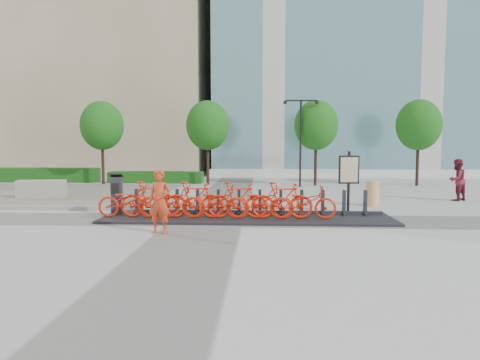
{
  "coord_description": "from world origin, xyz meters",
  "views": [
    {
      "loc": [
        1.79,
        -13.82,
        2.52
      ],
      "look_at": [
        1.0,
        1.5,
        1.2
      ],
      "focal_mm": 32.0,
      "sensor_mm": 36.0,
      "label": 1
    }
  ],
  "objects_px": {
    "worker_red": "(160,202)",
    "jersey_barrier": "(41,189)",
    "pedestrian": "(457,180)",
    "kiosk": "(117,194)",
    "map_sign": "(349,172)",
    "construction_barrel": "(372,193)",
    "bike_0": "(129,201)"
  },
  "relations": [
    {
      "from": "kiosk",
      "to": "map_sign",
      "type": "xyz_separation_m",
      "value": [
        8.15,
        1.06,
        0.72
      ]
    },
    {
      "from": "worker_red",
      "to": "construction_barrel",
      "type": "bearing_deg",
      "value": 49.57
    },
    {
      "from": "worker_red",
      "to": "construction_barrel",
      "type": "xyz_separation_m",
      "value": [
        7.31,
        5.69,
        -0.39
      ]
    },
    {
      "from": "pedestrian",
      "to": "bike_0",
      "type": "bearing_deg",
      "value": -7.95
    },
    {
      "from": "construction_barrel",
      "to": "jersey_barrier",
      "type": "relative_size",
      "value": 0.48
    },
    {
      "from": "construction_barrel",
      "to": "map_sign",
      "type": "distance_m",
      "value": 2.49
    },
    {
      "from": "construction_barrel",
      "to": "worker_red",
      "type": "bearing_deg",
      "value": -142.12
    },
    {
      "from": "pedestrian",
      "to": "map_sign",
      "type": "distance_m",
      "value": 6.56
    },
    {
      "from": "pedestrian",
      "to": "jersey_barrier",
      "type": "bearing_deg",
      "value": -30.58
    },
    {
      "from": "kiosk",
      "to": "jersey_barrier",
      "type": "bearing_deg",
      "value": 129.54
    },
    {
      "from": "pedestrian",
      "to": "kiosk",
      "type": "bearing_deg",
      "value": -11.44
    },
    {
      "from": "jersey_barrier",
      "to": "pedestrian",
      "type": "bearing_deg",
      "value": -9.63
    },
    {
      "from": "kiosk",
      "to": "jersey_barrier",
      "type": "distance_m",
      "value": 7.01
    },
    {
      "from": "pedestrian",
      "to": "jersey_barrier",
      "type": "distance_m",
      "value": 18.76
    },
    {
      "from": "kiosk",
      "to": "map_sign",
      "type": "bearing_deg",
      "value": -0.75
    },
    {
      "from": "construction_barrel",
      "to": "jersey_barrier",
      "type": "height_order",
      "value": "construction_barrel"
    },
    {
      "from": "pedestrian",
      "to": "map_sign",
      "type": "xyz_separation_m",
      "value": [
        -5.43,
        -3.64,
        0.56
      ]
    },
    {
      "from": "construction_barrel",
      "to": "map_sign",
      "type": "bearing_deg",
      "value": -125.43
    },
    {
      "from": "pedestrian",
      "to": "jersey_barrier",
      "type": "relative_size",
      "value": 0.87
    },
    {
      "from": "construction_barrel",
      "to": "jersey_barrier",
      "type": "bearing_deg",
      "value": 173.07
    },
    {
      "from": "jersey_barrier",
      "to": "map_sign",
      "type": "height_order",
      "value": "map_sign"
    },
    {
      "from": "pedestrian",
      "to": "jersey_barrier",
      "type": "xyz_separation_m",
      "value": [
        -18.76,
        0.01,
        -0.51
      ]
    },
    {
      "from": "kiosk",
      "to": "worker_red",
      "type": "xyz_separation_m",
      "value": [
        2.17,
        -2.76,
        0.14
      ]
    },
    {
      "from": "construction_barrel",
      "to": "kiosk",
      "type": "bearing_deg",
      "value": -162.82
    },
    {
      "from": "worker_red",
      "to": "map_sign",
      "type": "distance_m",
      "value": 7.12
    },
    {
      "from": "worker_red",
      "to": "jersey_barrier",
      "type": "height_order",
      "value": "worker_red"
    },
    {
      "from": "kiosk",
      "to": "construction_barrel",
      "type": "xyz_separation_m",
      "value": [
        9.48,
        2.93,
        -0.25
      ]
    },
    {
      "from": "bike_0",
      "to": "construction_barrel",
      "type": "height_order",
      "value": "bike_0"
    },
    {
      "from": "worker_red",
      "to": "map_sign",
      "type": "height_order",
      "value": "map_sign"
    },
    {
      "from": "worker_red",
      "to": "pedestrian",
      "type": "distance_m",
      "value": 13.63
    },
    {
      "from": "bike_0",
      "to": "map_sign",
      "type": "relative_size",
      "value": 0.92
    },
    {
      "from": "map_sign",
      "to": "kiosk",
      "type": "bearing_deg",
      "value": -178.18
    }
  ]
}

